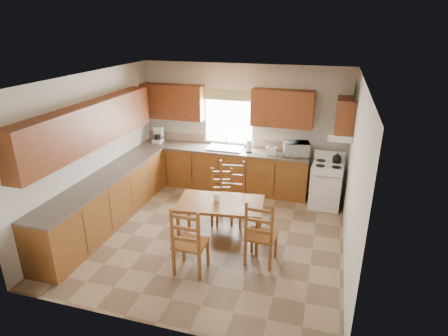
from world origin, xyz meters
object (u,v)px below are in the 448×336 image
(chair_far_right, at_px, (222,197))
(microwave, at_px, (296,149))
(chair_far_left, at_px, (230,195))
(dining_table, at_px, (221,222))
(stove, at_px, (326,185))
(chair_near_left, at_px, (190,239))
(chair_near_right, at_px, (262,231))

(chair_far_right, bearing_deg, microwave, 35.22)
(chair_far_left, bearing_deg, dining_table, -95.55)
(stove, bearing_deg, microwave, 162.07)
(chair_near_left, relative_size, chair_far_left, 0.95)
(dining_table, bearing_deg, chair_far_right, 97.85)
(dining_table, height_order, chair_far_left, chair_far_left)
(stove, xyz_separation_m, dining_table, (-1.64, -1.88, -0.07))
(stove, relative_size, chair_far_right, 0.89)
(chair_far_right, bearing_deg, chair_near_right, -64.51)
(dining_table, relative_size, chair_far_left, 1.22)
(chair_far_left, height_order, chair_far_right, chair_far_left)
(microwave, height_order, chair_near_left, microwave)
(chair_near_right, bearing_deg, dining_table, -21.44)
(microwave, relative_size, chair_far_left, 0.42)
(microwave, xyz_separation_m, chair_far_left, (-0.99, -1.48, -0.49))
(chair_near_left, xyz_separation_m, chair_far_right, (0.01, 1.56, -0.05))
(stove, bearing_deg, chair_near_left, -119.74)
(microwave, relative_size, chair_far_right, 0.48)
(microwave, xyz_separation_m, chair_far_right, (-1.16, -1.47, -0.56))
(chair_far_left, bearing_deg, chair_near_left, -103.31)
(microwave, relative_size, chair_near_right, 0.44)
(chair_near_right, xyz_separation_m, chair_far_left, (-0.77, 1.03, 0.04))
(stove, distance_m, chair_far_left, 2.06)
(microwave, xyz_separation_m, chair_near_left, (-1.17, -3.03, -0.52))
(dining_table, bearing_deg, microwave, 58.61)
(chair_near_left, relative_size, chair_far_right, 1.09)
(stove, relative_size, chair_far_left, 0.77)
(chair_near_left, bearing_deg, chair_far_right, -90.05)
(dining_table, distance_m, chair_near_left, 0.92)
(microwave, bearing_deg, chair_near_right, -108.52)
(chair_near_left, bearing_deg, microwave, -110.67)
(microwave, height_order, chair_far_right, microwave)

